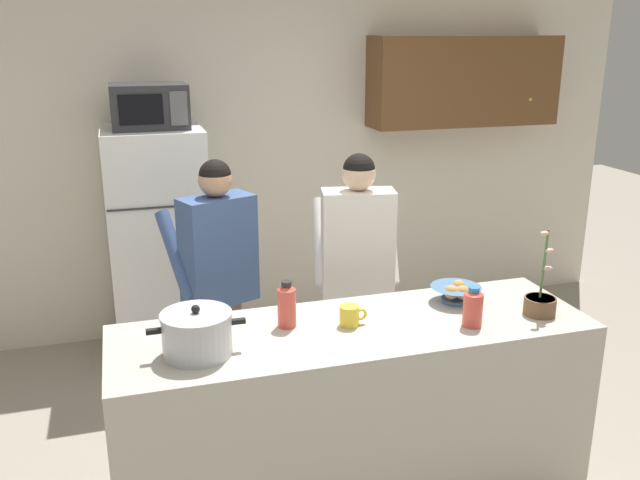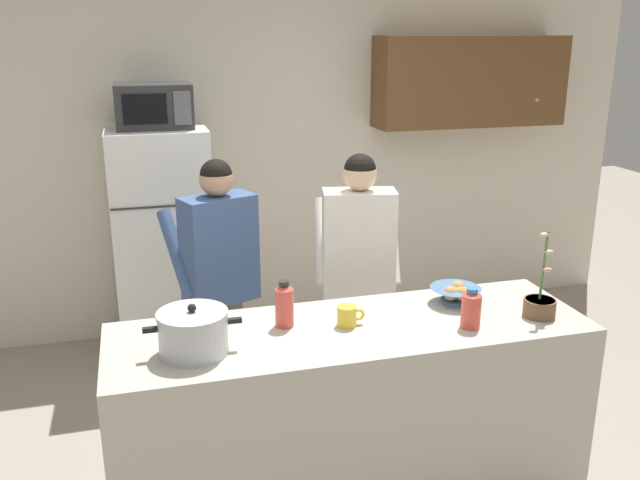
% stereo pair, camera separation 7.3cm
% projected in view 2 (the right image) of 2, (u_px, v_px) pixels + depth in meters
% --- Properties ---
extents(back_wall_unit, '(6.00, 0.48, 2.60)m').
position_uv_depth(back_wall_unit, '(290.00, 146.00, 5.11)').
color(back_wall_unit, silver).
rests_on(back_wall_unit, ground).
extents(kitchen_island, '(2.20, 0.68, 0.92)m').
position_uv_depth(kitchen_island, '(351.00, 415.00, 3.23)').
color(kitchen_island, '#BCB7A8').
rests_on(kitchen_island, ground).
extents(refrigerator, '(0.64, 0.68, 1.61)m').
position_uv_depth(refrigerator, '(164.00, 245.00, 4.64)').
color(refrigerator, white).
rests_on(refrigerator, ground).
extents(microwave, '(0.48, 0.37, 0.28)m').
position_uv_depth(microwave, '(154.00, 106.00, 4.34)').
color(microwave, '#2D2D30').
rests_on(microwave, refrigerator).
extents(person_near_pot, '(0.57, 0.53, 1.56)m').
position_uv_depth(person_near_pot, '(219.00, 265.00, 3.77)').
color(person_near_pot, '#726656').
rests_on(person_near_pot, ground).
extents(person_by_sink, '(0.55, 0.49, 1.58)m').
position_uv_depth(person_by_sink, '(358.00, 259.00, 3.83)').
color(person_by_sink, '#726656').
rests_on(person_by_sink, ground).
extents(cooking_pot, '(0.41, 0.30, 0.22)m').
position_uv_depth(cooking_pot, '(193.00, 332.00, 2.82)').
color(cooking_pot, silver).
rests_on(cooking_pot, kitchen_island).
extents(coffee_mug, '(0.13, 0.09, 0.10)m').
position_uv_depth(coffee_mug, '(348.00, 316.00, 3.10)').
color(coffee_mug, yellow).
rests_on(coffee_mug, kitchen_island).
extents(bread_bowl, '(0.25, 0.25, 0.10)m').
position_uv_depth(bread_bowl, '(456.00, 294.00, 3.35)').
color(bread_bowl, '#4C7299').
rests_on(bread_bowl, kitchen_island).
extents(bottle_near_edge, '(0.09, 0.09, 0.22)m').
position_uv_depth(bottle_near_edge, '(284.00, 304.00, 3.07)').
color(bottle_near_edge, '#D84C3F').
rests_on(bottle_near_edge, kitchen_island).
extents(bottle_mid_counter, '(0.09, 0.09, 0.19)m').
position_uv_depth(bottle_mid_counter, '(471.00, 308.00, 3.07)').
color(bottle_mid_counter, '#D84C3F').
rests_on(bottle_mid_counter, kitchen_island).
extents(potted_orchid, '(0.15, 0.15, 0.42)m').
position_uv_depth(potted_orchid, '(540.00, 304.00, 3.19)').
color(potted_orchid, brown).
rests_on(potted_orchid, kitchen_island).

